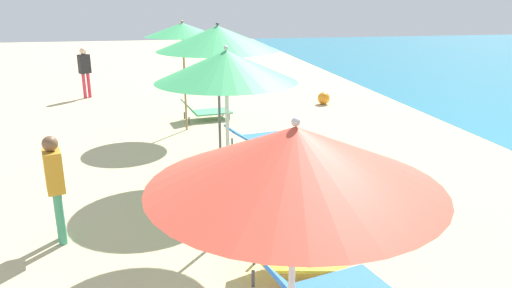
% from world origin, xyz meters
% --- Properties ---
extents(umbrella_second, '(1.99, 1.99, 2.50)m').
position_xyz_m(umbrella_second, '(-0.54, 3.17, 2.23)').
color(umbrella_second, silver).
rests_on(umbrella_second, ground).
extents(umbrella_third, '(1.87, 1.87, 2.65)m').
position_xyz_m(umbrella_third, '(-0.55, 6.41, 2.39)').
color(umbrella_third, silver).
rests_on(umbrella_third, ground).
extents(lounger_third_shoreside, '(1.39, 0.81, 0.49)m').
position_xyz_m(lounger_third_shoreside, '(-0.09, 7.59, 0.27)').
color(lounger_third_shoreside, blue).
rests_on(lounger_third_shoreside, ground).
extents(lounger_third_inland, '(1.28, 0.83, 0.56)m').
position_xyz_m(lounger_third_inland, '(0.05, 5.19, 0.27)').
color(lounger_third_inland, yellow).
rests_on(lounger_third_inland, ground).
extents(umbrella_fourth, '(2.22, 2.22, 2.82)m').
position_xyz_m(umbrella_fourth, '(-0.36, 8.91, 2.54)').
color(umbrella_fourth, '#4C4C51').
rests_on(umbrella_fourth, ground).
extents(lounger_fourth_shoreside, '(1.64, 0.93, 0.60)m').
position_xyz_m(lounger_fourth_shoreside, '(0.68, 10.08, 0.33)').
color(lounger_fourth_shoreside, blue).
rests_on(lounger_fourth_shoreside, ground).
extents(umbrella_farthest, '(1.82, 1.82, 2.73)m').
position_xyz_m(umbrella_farthest, '(-0.83, 12.15, 2.50)').
color(umbrella_farthest, olive).
rests_on(umbrella_farthest, ground).
extents(lounger_farthest_shoreside, '(1.41, 0.90, 0.57)m').
position_xyz_m(lounger_farthest_shoreside, '(-0.27, 13.11, 0.26)').
color(lounger_farthest_shoreside, '#4CA572').
rests_on(lounger_farthest_shoreside, ground).
extents(person_walking_near, '(0.31, 0.41, 1.52)m').
position_xyz_m(person_walking_near, '(-2.85, 6.63, 0.91)').
color(person_walking_near, '#3F9972').
rests_on(person_walking_near, ground).
extents(person_walking_mid, '(0.42, 0.39, 1.68)m').
position_xyz_m(person_walking_mid, '(-3.90, 16.93, 1.02)').
color(person_walking_mid, '#D8334C').
rests_on(person_walking_mid, ground).
extents(beach_ball, '(0.39, 0.39, 0.39)m').
position_xyz_m(beach_ball, '(3.62, 14.39, 0.19)').
color(beach_ball, orange).
rests_on(beach_ball, ground).
extents(cooler_box, '(0.58, 0.46, 0.34)m').
position_xyz_m(cooler_box, '(1.31, 6.95, 0.17)').
color(cooler_box, '#2659B2').
rests_on(cooler_box, ground).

